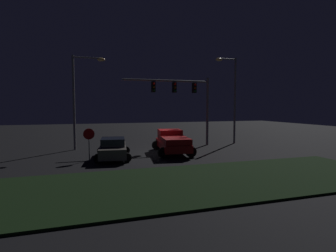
# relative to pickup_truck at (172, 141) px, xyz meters

# --- Properties ---
(ground_plane) EXTENTS (80.00, 80.00, 0.00)m
(ground_plane) POSITION_rel_pickup_truck_xyz_m (-0.84, 0.70, -1.00)
(ground_plane) COLOR black
(grass_median) EXTENTS (20.70, 6.72, 0.10)m
(grass_median) POSITION_rel_pickup_truck_xyz_m (-0.84, -8.36, -0.95)
(grass_median) COLOR black
(grass_median) RESTS_ON ground_plane
(pickup_truck) EXTENTS (3.36, 5.62, 1.80)m
(pickup_truck) POSITION_rel_pickup_truck_xyz_m (0.00, 0.00, 0.00)
(pickup_truck) COLOR maroon
(pickup_truck) RESTS_ON ground_plane
(car_sedan) EXTENTS (2.83, 4.59, 1.51)m
(car_sedan) POSITION_rel_pickup_truck_xyz_m (-4.78, -1.04, -0.26)
(car_sedan) COLOR #514C47
(car_sedan) RESTS_ON ground_plane
(traffic_signal_gantry) EXTENTS (8.32, 0.56, 6.50)m
(traffic_signal_gantry) POSITION_rel_pickup_truck_xyz_m (2.26, 3.26, 3.90)
(traffic_signal_gantry) COLOR slate
(traffic_signal_gantry) RESTS_ON ground_plane
(street_lamp_left) EXTENTS (2.78, 0.44, 8.07)m
(street_lamp_left) POSITION_rel_pickup_truck_xyz_m (-6.97, 4.00, 4.11)
(street_lamp_left) COLOR slate
(street_lamp_left) RESTS_ON ground_plane
(street_lamp_right) EXTENTS (2.32, 0.44, 8.59)m
(street_lamp_right) POSITION_rel_pickup_truck_xyz_m (7.45, 3.53, 4.34)
(street_lamp_right) COLOR slate
(street_lamp_right) RESTS_ON ground_plane
(stop_sign) EXTENTS (0.76, 0.08, 2.23)m
(stop_sign) POSITION_rel_pickup_truck_xyz_m (-6.42, -1.26, 0.56)
(stop_sign) COLOR slate
(stop_sign) RESTS_ON ground_plane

